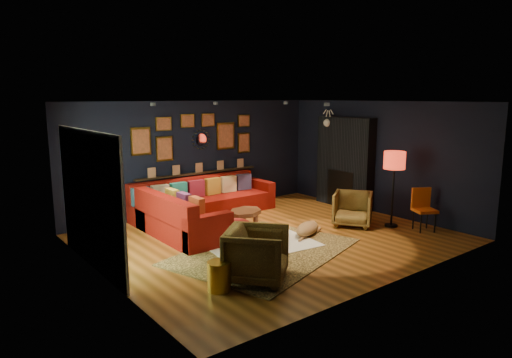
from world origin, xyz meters
TOP-DOWN VIEW (x-y plane):
  - floor at (0.00, 0.00)m, footprint 6.50×6.50m
  - room_walls at (0.00, 0.00)m, footprint 6.50×6.50m
  - sectional at (-0.61, 1.81)m, footprint 3.41×2.69m
  - ledge at (0.00, 2.68)m, footprint 3.20×0.12m
  - gallery_wall at (-0.01, 2.72)m, footprint 3.15×0.04m
  - sunburst_mirror at (0.10, 2.72)m, footprint 0.47×0.16m
  - fireplace at (3.09, 0.90)m, footprint 0.31×1.60m
  - deer_head at (3.14, 1.40)m, footprint 0.50×0.28m
  - sliding_door at (-3.22, 0.60)m, footprint 0.06×2.80m
  - ceiling_spots at (-0.00, 0.80)m, footprint 3.30×2.50m
  - shag_rug at (-0.43, -0.20)m, footprint 2.09×1.62m
  - leopard_rug at (-0.62, -0.56)m, footprint 3.72×3.13m
  - coffee_table at (-0.12, 0.68)m, footprint 0.99×0.89m
  - pouf at (-0.74, 0.20)m, footprint 0.57×0.57m
  - armchair_left at (-1.50, -1.46)m, footprint 1.18×1.17m
  - armchair_right at (1.91, -0.39)m, footprint 1.03×1.04m
  - gold_stool at (-2.13, -1.41)m, footprint 0.34×0.34m
  - orange_chair at (2.78, -1.48)m, footprint 0.55×0.55m
  - floor_lamp at (2.50, -0.94)m, footprint 0.44×0.44m
  - dog at (0.65, -0.33)m, footprint 1.21×0.94m

SIDE VIEW (x-z plane):
  - floor at x=0.00m, z-range 0.00..0.00m
  - leopard_rug at x=-0.62m, z-range 0.00..0.02m
  - shag_rug at x=-0.43m, z-range 0.00..0.03m
  - dog at x=0.65m, z-range 0.02..0.36m
  - gold_stool at x=-2.13m, z-range 0.00..0.42m
  - pouf at x=-0.74m, z-range 0.03..0.40m
  - sectional at x=-0.61m, z-range -0.11..0.75m
  - coffee_table at x=-0.12m, z-range 0.15..0.55m
  - armchair_right at x=1.91m, z-range 0.00..0.79m
  - armchair_left at x=-1.50m, z-range 0.00..0.89m
  - orange_chair at x=2.78m, z-range 0.08..0.94m
  - ledge at x=0.00m, z-range 0.90..0.94m
  - fireplace at x=3.09m, z-range -0.08..2.12m
  - sliding_door at x=-3.22m, z-range 0.00..2.20m
  - floor_lamp at x=2.50m, z-range 0.54..2.13m
  - room_walls at x=0.00m, z-range -1.66..4.84m
  - sunburst_mirror at x=0.10m, z-range 1.46..1.93m
  - gallery_wall at x=-0.01m, z-range 1.30..2.32m
  - deer_head at x=3.14m, z-range 1.83..2.28m
  - ceiling_spots at x=0.00m, z-range 2.53..2.59m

